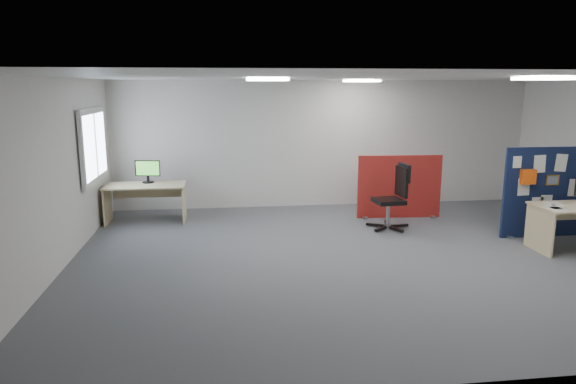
{
  "coord_description": "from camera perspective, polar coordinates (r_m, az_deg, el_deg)",
  "views": [
    {
      "loc": [
        -2.18,
        -7.35,
        2.57
      ],
      "look_at": [
        -1.22,
        0.18,
        1.0
      ],
      "focal_mm": 32.0,
      "sensor_mm": 36.0,
      "label": 1
    }
  ],
  "objects": [
    {
      "name": "ceiling",
      "position": [
        7.67,
        9.51,
        12.49
      ],
      "size": [
        9.0,
        7.0,
        0.02
      ],
      "primitive_type": "cube",
      "color": "white",
      "rests_on": "wall_back"
    },
    {
      "name": "window",
      "position": [
        9.68,
        -20.75,
        4.87
      ],
      "size": [
        0.06,
        1.7,
        1.3
      ],
      "color": "white",
      "rests_on": "wall_left"
    },
    {
      "name": "floor",
      "position": [
        8.09,
        8.86,
        -7.0
      ],
      "size": [
        9.0,
        9.0,
        0.0
      ],
      "primitive_type": "plane",
      "color": "#54575C",
      "rests_on": "ground"
    },
    {
      "name": "ceiling_lights",
      "position": [
        8.41,
        10.4,
        12.17
      ],
      "size": [
        4.1,
        4.1,
        0.04
      ],
      "color": "white",
      "rests_on": "ceiling"
    },
    {
      "name": "wall_front",
      "position": [
        4.59,
        21.5,
        -4.56
      ],
      "size": [
        9.0,
        0.02,
        2.7
      ],
      "primitive_type": "cube",
      "color": "silver",
      "rests_on": "floor"
    },
    {
      "name": "wall_back",
      "position": [
        11.14,
        4.11,
        5.35
      ],
      "size": [
        9.0,
        0.02,
        2.7
      ],
      "primitive_type": "cube",
      "color": "silver",
      "rests_on": "floor"
    },
    {
      "name": "red_divider",
      "position": [
        10.36,
        12.27,
        0.51
      ],
      "size": [
        1.66,
        0.3,
        1.25
      ],
      "rotation": [
        0.0,
        0.0,
        -0.07
      ],
      "color": "#AF1624",
      "rests_on": "floor"
    },
    {
      "name": "monitor_second",
      "position": [
        10.3,
        -15.33,
        2.33
      ],
      "size": [
        0.48,
        0.22,
        0.44
      ],
      "rotation": [
        0.0,
        0.0,
        -0.16
      ],
      "color": "black",
      "rests_on": "second_desk"
    },
    {
      "name": "office_chair",
      "position": [
        9.53,
        11.82,
        -0.09
      ],
      "size": [
        0.76,
        0.78,
        1.17
      ],
      "rotation": [
        0.0,
        0.0,
        0.09
      ],
      "color": "black",
      "rests_on": "floor"
    },
    {
      "name": "second_desk",
      "position": [
        10.24,
        -15.51,
        -0.16
      ],
      "size": [
        1.5,
        0.75,
        0.73
      ],
      "color": "#D0BB85",
      "rests_on": "floor"
    },
    {
      "name": "wall_left",
      "position": [
        7.81,
        -24.43,
        1.63
      ],
      "size": [
        0.02,
        7.0,
        2.7
      ],
      "primitive_type": "cube",
      "color": "silver",
      "rests_on": "floor"
    },
    {
      "name": "navy_divider",
      "position": [
        9.94,
        27.47,
        0.01
      ],
      "size": [
        1.89,
        0.3,
        1.56
      ],
      "color": "#0D1333",
      "rests_on": "floor"
    }
  ]
}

